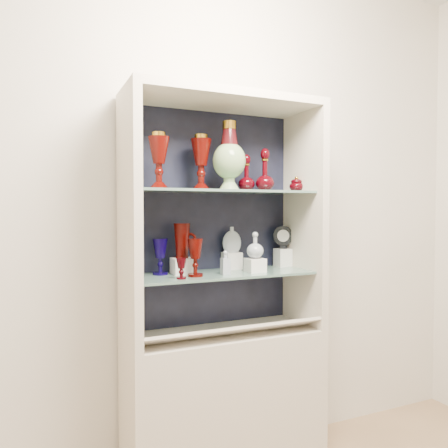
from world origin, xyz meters
name	(u,v)px	position (x,y,z in m)	size (l,w,h in m)	color
wall_back	(208,205)	(0.00, 1.75, 1.40)	(3.50, 0.02, 2.80)	beige
cabinet_base	(224,404)	(0.00, 1.53, 0.38)	(1.00, 0.40, 0.75)	beige
cabinet_back_panel	(210,218)	(0.00, 1.72, 1.32)	(0.98, 0.02, 1.15)	black
cabinet_side_left	(129,220)	(-0.48, 1.53, 1.32)	(0.04, 0.40, 1.15)	beige
cabinet_side_right	(304,218)	(0.48, 1.53, 1.32)	(0.04, 0.40, 1.15)	beige
cabinet_top_cap	(224,100)	(0.00, 1.53, 1.92)	(1.00, 0.40, 0.04)	beige
shelf_lower	(222,274)	(0.00, 1.55, 1.04)	(0.92, 0.34, 0.01)	slate
shelf_upper	(222,192)	(0.00, 1.55, 1.46)	(0.92, 0.34, 0.01)	slate
label_ledge	(233,331)	(0.00, 1.42, 0.78)	(0.92, 0.18, 0.01)	beige
label_card_0	(286,322)	(0.30, 1.42, 0.80)	(0.10, 0.07, 0.00)	white
label_card_1	(185,334)	(-0.24, 1.42, 0.80)	(0.10, 0.07, 0.00)	white
label_card_2	(238,328)	(0.03, 1.42, 0.80)	(0.10, 0.07, 0.00)	white
pedestal_lamp_left	(159,161)	(-0.35, 1.49, 1.60)	(0.10, 0.10, 0.26)	#3F0703
pedestal_lamp_right	(201,163)	(-0.11, 1.57, 1.61)	(0.11, 0.11, 0.28)	#3F0703
enamel_urn	(229,156)	(0.02, 1.51, 1.64)	(0.17, 0.17, 0.34)	#084B2A
ruby_decanter_a	(265,167)	(0.24, 1.53, 1.60)	(0.10, 0.10, 0.25)	#3A0207
ruby_decanter_b	(246,172)	(0.14, 1.56, 1.57)	(0.09, 0.09, 0.20)	#3A0207
lidded_bowl	(296,184)	(0.44, 1.54, 1.51)	(0.08, 0.08, 0.09)	#3A0207
cobalt_goblet	(160,257)	(-0.31, 1.61, 1.14)	(0.08, 0.08, 0.18)	#0B0240
ruby_goblet_tall	(195,258)	(-0.17, 1.49, 1.14)	(0.08, 0.08, 0.18)	#3F0703
ruby_goblet_small	(181,269)	(-0.26, 1.44, 1.10)	(0.05, 0.05, 0.10)	#3A0207
riser_ruby_pitcher	(182,266)	(-0.20, 1.59, 1.09)	(0.10, 0.10, 0.08)	silver
ruby_pitcher	(182,241)	(-0.20, 1.59, 1.22)	(0.13, 0.08, 0.17)	#3F0703
clear_square_bottle	(225,263)	(-0.01, 1.49, 1.11)	(0.04, 0.04, 0.12)	#8D98A5
riser_flat_flask	(232,261)	(0.10, 1.66, 1.09)	(0.09, 0.09, 0.09)	silver
flat_flask	(232,239)	(0.10, 1.66, 1.21)	(0.10, 0.04, 0.14)	#A5B2B9
riser_clear_round_decanter	(255,265)	(0.17, 1.51, 1.08)	(0.09, 0.09, 0.07)	silver
clear_round_decanter	(255,246)	(0.17, 1.51, 1.19)	(0.09, 0.09, 0.13)	#8D98A5
riser_cameo_medallion	(283,257)	(0.42, 1.64, 1.10)	(0.08, 0.08, 0.10)	silver
cameo_medallion	(283,237)	(0.42, 1.64, 1.22)	(0.11, 0.04, 0.14)	black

